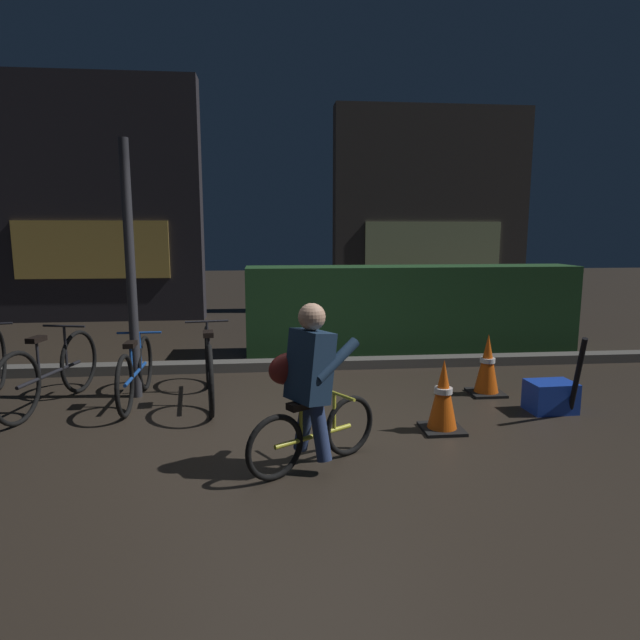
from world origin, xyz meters
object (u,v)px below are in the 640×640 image
at_px(street_post, 131,272).
at_px(traffic_cone_far, 487,365).
at_px(parked_bike_left_mid, 51,372).
at_px(parked_bike_center_left, 136,372).
at_px(parked_bike_center_right, 209,366).
at_px(cyclist, 309,386).
at_px(closed_umbrella, 577,378).
at_px(blue_crate, 551,397).
at_px(traffic_cone_near, 443,397).

xyz_separation_m(street_post, traffic_cone_far, (3.76, -0.29, -1.02)).
bearing_deg(parked_bike_left_mid, parked_bike_center_left, -72.90).
distance_m(street_post, parked_bike_center_right, 1.27).
xyz_separation_m(cyclist, closed_umbrella, (2.56, 0.77, -0.22)).
distance_m(parked_bike_center_left, closed_umbrella, 4.33).
bearing_deg(closed_umbrella, blue_crate, -142.17).
relative_size(parked_bike_left_mid, parked_bike_center_right, 0.97).
bearing_deg(closed_umbrella, traffic_cone_near, -68.16).
xyz_separation_m(parked_bike_left_mid, traffic_cone_near, (3.70, -1.03, -0.04)).
bearing_deg(cyclist, parked_bike_center_right, 85.23).
relative_size(street_post, blue_crate, 6.08).
height_order(parked_bike_center_left, parked_bike_center_right, parked_bike_center_right).
relative_size(street_post, parked_bike_left_mid, 1.58).
distance_m(traffic_cone_near, traffic_cone_far, 1.30).
relative_size(traffic_cone_near, cyclist, 0.52).
xyz_separation_m(parked_bike_center_right, traffic_cone_near, (2.14, -1.10, -0.05)).
bearing_deg(parked_bike_center_right, traffic_cone_far, -99.20).
relative_size(parked_bike_center_left, parked_bike_center_right, 0.87).
bearing_deg(traffic_cone_far, cyclist, -141.62).
bearing_deg(blue_crate, traffic_cone_far, 123.23).
relative_size(street_post, parked_bike_center_left, 1.77).
distance_m(parked_bike_center_right, closed_umbrella, 3.60).
relative_size(parked_bike_left_mid, traffic_cone_far, 2.53).
height_order(traffic_cone_far, closed_umbrella, closed_umbrella).
distance_m(parked_bike_center_left, traffic_cone_far, 3.72).
distance_m(traffic_cone_near, blue_crate, 1.30).
distance_m(traffic_cone_near, closed_umbrella, 1.34).
height_order(street_post, cyclist, street_post).
bearing_deg(street_post, parked_bike_left_mid, -160.90).
bearing_deg(parked_bike_left_mid, parked_bike_center_right, -75.31).
distance_m(street_post, blue_crate, 4.41).
distance_m(parked_bike_left_mid, parked_bike_center_left, 0.81).
bearing_deg(traffic_cone_far, traffic_cone_near, -129.31).
height_order(parked_bike_center_right, traffic_cone_far, parked_bike_center_right).
bearing_deg(traffic_cone_near, cyclist, -153.23).
height_order(parked_bike_left_mid, parked_bike_center_right, parked_bike_center_right).
bearing_deg(traffic_cone_near, traffic_cone_far, 50.69).
relative_size(parked_bike_left_mid, blue_crate, 3.84).
bearing_deg(closed_umbrella, parked_bike_center_right, -89.89).
bearing_deg(blue_crate, parked_bike_left_mid, 172.67).
relative_size(traffic_cone_far, blue_crate, 1.51).
height_order(parked_bike_left_mid, traffic_cone_far, parked_bike_left_mid).
height_order(traffic_cone_far, cyclist, cyclist).
xyz_separation_m(parked_bike_center_left, traffic_cone_far, (3.72, -0.09, 0.00)).
xyz_separation_m(street_post, traffic_cone_near, (2.93, -1.30, -1.02)).
bearing_deg(traffic_cone_near, blue_crate, 18.08).
bearing_deg(closed_umbrella, street_post, -89.71).
xyz_separation_m(parked_bike_left_mid, cyclist, (2.47, -1.66, 0.27)).
bearing_deg(traffic_cone_far, parked_bike_left_mid, 179.69).
xyz_separation_m(parked_bike_left_mid, parked_bike_center_right, (1.56, 0.07, 0.01)).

